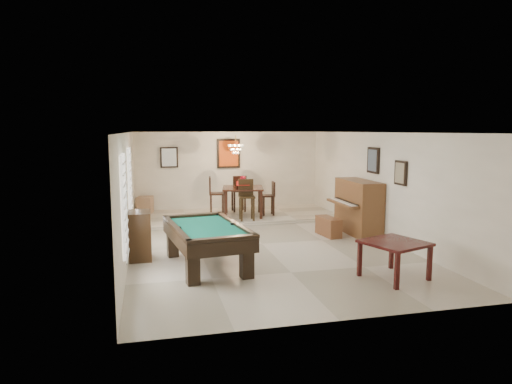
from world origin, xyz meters
name	(u,v)px	position (x,y,z in m)	size (l,w,h in m)	color
ground_plane	(262,244)	(0.00, 0.00, -0.01)	(6.00, 9.00, 0.02)	beige
wall_back	(228,172)	(0.00, 4.50, 1.30)	(6.00, 0.04, 2.60)	silver
wall_front	(342,230)	(0.00, -4.50, 1.30)	(6.00, 0.04, 2.60)	silver
wall_left	(128,193)	(-3.00, 0.00, 1.30)	(0.04, 9.00, 2.60)	silver
wall_right	(380,185)	(3.00, 0.00, 1.30)	(0.04, 9.00, 2.60)	silver
ceiling	(262,132)	(0.00, 0.00, 2.60)	(6.00, 9.00, 0.04)	white
dining_step	(236,216)	(0.00, 3.25, 0.06)	(6.00, 2.50, 0.12)	beige
window_left_front	(124,205)	(-2.97, -2.20, 1.40)	(0.06, 1.00, 1.70)	white
window_left_rear	(130,185)	(-2.97, 0.60, 1.40)	(0.06, 1.00, 1.70)	white
pool_table	(207,247)	(-1.49, -1.49, 0.40)	(1.29, 2.38, 0.79)	black
square_table	(394,260)	(1.70, -2.99, 0.34)	(0.98, 0.98, 0.68)	black
upright_piano	(352,207)	(2.52, 0.48, 0.69)	(0.93, 1.66, 1.38)	brown
piano_bench	(328,227)	(1.84, 0.41, 0.23)	(0.33, 0.84, 0.47)	brown
apothecary_chest	(140,235)	(-2.76, -0.66, 0.50)	(0.44, 0.67, 1.00)	black
dining_table	(243,200)	(0.16, 2.95, 0.61)	(1.18, 1.18, 0.98)	black
flower_vase	(243,180)	(0.16, 2.95, 1.21)	(0.13, 0.13, 0.22)	red
dining_chair_south	(247,200)	(0.13, 2.26, 0.70)	(0.43, 0.43, 1.15)	black
dining_chair_north	(239,193)	(0.18, 3.72, 0.69)	(0.42, 0.42, 1.13)	black
dining_chair_west	(217,197)	(-0.62, 2.98, 0.71)	(0.44, 0.44, 1.19)	black
dining_chair_east	(268,198)	(0.91, 2.90, 0.62)	(0.37, 0.37, 1.01)	black
corner_bench	(145,205)	(-2.69, 4.11, 0.37)	(0.44, 0.55, 0.50)	#A17857
chandelier	(236,145)	(0.00, 3.20, 2.20)	(0.44, 0.44, 0.60)	#FFE5B2
back_painting	(229,153)	(0.00, 4.46, 1.90)	(0.75, 0.06, 0.95)	#D84C14
back_mirror	(169,157)	(-1.90, 4.46, 1.80)	(0.55, 0.06, 0.65)	white
right_picture_upper	(373,160)	(2.96, 0.30, 1.90)	(0.06, 0.55, 0.65)	slate
right_picture_lower	(401,173)	(2.96, -1.00, 1.70)	(0.06, 0.45, 0.55)	gray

